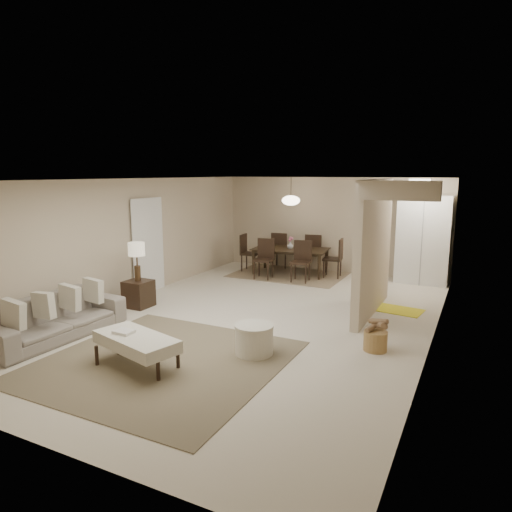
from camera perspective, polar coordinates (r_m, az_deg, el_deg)
The scene contains 22 objects.
floor at distance 8.43m, azimuth 0.08°, elevation -7.71°, with size 9.00×9.00×0.00m, color beige.
ceiling at distance 8.01m, azimuth 0.08°, elevation 9.55°, with size 9.00×9.00×0.00m, color white.
back_wall at distance 12.28m, azimuth 9.47°, elevation 3.85°, with size 6.00×6.00×0.00m, color #C5B195.
left_wall at distance 9.82m, azimuth -15.82°, elevation 1.98°, with size 9.00×9.00×0.00m, color #C5B195.
right_wall at distance 7.32m, azimuth 21.61°, elevation -1.11°, with size 9.00×9.00×0.00m, color #C5B195.
partition at distance 8.71m, azimuth 14.49°, elevation 1.02°, with size 0.15×2.50×2.50m, color #C5B195.
doorway at distance 10.28m, azimuth -13.39°, elevation 1.16°, with size 0.04×0.90×2.04m, color black.
pantry_cabinet at distance 11.50m, azimuth 20.18°, elevation 1.91°, with size 1.20×0.55×2.10m, color white.
flush_light at distance 10.45m, azimuth 19.79°, elevation 8.92°, with size 0.44×0.44×0.05m, color white.
living_rug at distance 6.70m, azimuth -11.55°, elevation -12.77°, with size 3.20×3.20×0.01m, color brown.
sofa at distance 8.03m, azimuth -23.93°, elevation -7.05°, with size 0.89×2.29×0.67m, color gray.
ottoman_bench at distance 6.48m, azimuth -14.74°, elevation -10.33°, with size 1.37×0.89×0.45m.
side_table at distance 9.32m, azimuth -14.47°, elevation -4.59°, with size 0.48×0.48×0.53m, color black.
table_lamp at distance 9.14m, azimuth -14.70°, elevation 0.42°, with size 0.32×0.32×0.76m.
round_pouf at distance 6.74m, azimuth -0.23°, elevation -10.42°, with size 0.57×0.57×0.45m, color beige.
wicker_basket at distance 7.13m, azimuth 14.70°, elevation -10.23°, with size 0.35×0.35×0.30m, color olive.
dining_rug at distance 11.98m, azimuth 4.26°, elevation -2.24°, with size 2.80×2.10×0.01m, color #78654A.
dining_table at distance 11.91m, azimuth 4.28°, elevation -0.69°, with size 1.91×1.07×0.67m, color black.
dining_chairs at distance 11.88m, azimuth 4.29°, elevation 0.07°, with size 2.70×2.06×0.99m.
vase at distance 11.84m, azimuth 4.30°, elevation 1.33°, with size 0.17×0.17×0.17m, color white.
yellow_mat at distance 9.28m, azimuth 17.01°, elevation -6.42°, with size 1.00×0.61×0.01m, color yellow.
pendant_light at distance 11.71m, azimuth 4.38°, elevation 6.94°, with size 0.46×0.46×0.71m.
Camera 1 is at (3.56, -7.17, 2.62)m, focal length 32.00 mm.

